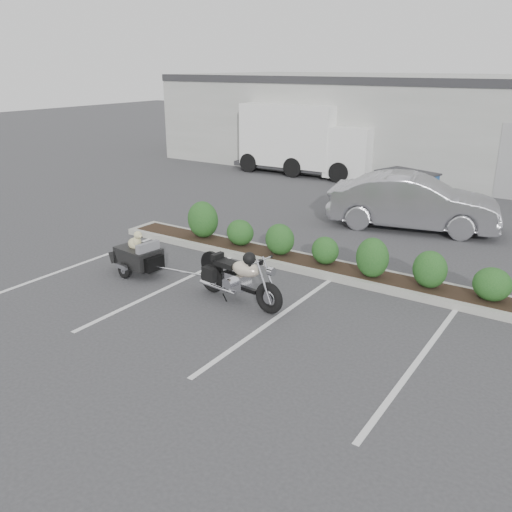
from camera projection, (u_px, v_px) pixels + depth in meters
The scene contains 8 objects.
ground at pixel (240, 295), 11.14m from camera, with size 90.00×90.00×0.00m, color #38383A.
planter_kerb at pixel (331, 269), 12.32m from camera, with size 12.00×1.00×0.15m, color #9E9E93.
building at pixel (463, 123), 23.79m from camera, with size 26.00×10.00×4.00m, color #9EA099.
motorcycle at pixel (238, 279), 10.64m from camera, with size 2.16×0.81×1.24m.
pet_trailer at pixel (138, 255), 12.14m from camera, with size 1.74×0.99×1.03m.
sedan at pixel (413, 202), 15.37m from camera, with size 1.64×4.69×1.55m, color #A3A2A9.
dumpster at pixel (406, 189), 17.79m from camera, with size 2.08×1.72×1.17m.
delivery_truck at pixel (308, 141), 22.91m from camera, with size 6.38×2.38×2.89m.
Camera 1 is at (5.96, -8.32, 4.50)m, focal length 38.00 mm.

